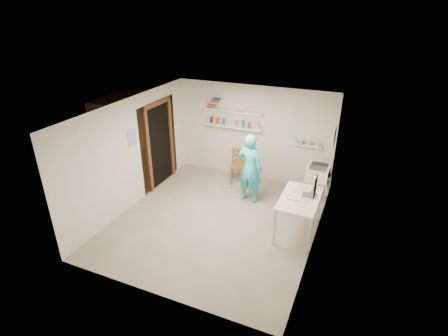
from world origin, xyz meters
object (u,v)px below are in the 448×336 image
at_px(wall_clock, 253,153).
at_px(work_table, 298,215).
at_px(man, 250,168).
at_px(wooden_chair, 240,165).
at_px(desk_lamp, 316,179).
at_px(belfast_sink, 318,172).

height_order(wall_clock, work_table, wall_clock).
xyz_separation_m(man, wooden_chair, (-0.52, 0.75, -0.35)).
height_order(man, desk_lamp, man).
bearing_deg(desk_lamp, belfast_sink, 95.16).
bearing_deg(belfast_sink, wall_clock, -164.26).
bearing_deg(belfast_sink, wooden_chair, 176.17).
bearing_deg(wall_clock, wooden_chair, 137.76).
xyz_separation_m(man, work_table, (1.30, -0.82, -0.41)).
height_order(wall_clock, wooden_chair, wall_clock).
bearing_deg(wooden_chair, work_table, -56.70).
relative_size(man, desk_lamp, 10.89).
distance_m(belfast_sink, wall_clock, 1.53).
xyz_separation_m(wooden_chair, desk_lamp, (2.02, -1.09, 0.55)).
relative_size(man, wooden_chair, 1.74).
relative_size(wooden_chair, desk_lamp, 6.27).
relative_size(work_table, desk_lamp, 8.00).
height_order(wooden_chair, work_table, wooden_chair).
distance_m(work_table, desk_lamp, 0.81).
distance_m(wall_clock, desk_lamp, 1.62).
distance_m(wall_clock, work_table, 1.81).
distance_m(man, work_table, 1.59).
bearing_deg(wall_clock, man, -82.06).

